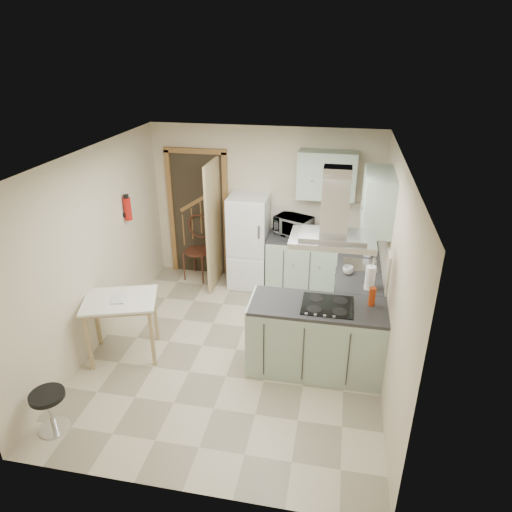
% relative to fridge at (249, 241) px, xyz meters
% --- Properties ---
extents(floor, '(4.20, 4.20, 0.00)m').
position_rel_fridge_xyz_m(floor, '(0.20, -1.80, -0.75)').
color(floor, '#C1B396').
rests_on(floor, ground).
extents(ceiling, '(4.20, 4.20, 0.00)m').
position_rel_fridge_xyz_m(ceiling, '(0.20, -1.80, 1.75)').
color(ceiling, silver).
rests_on(ceiling, back_wall).
extents(back_wall, '(3.60, 0.00, 3.60)m').
position_rel_fridge_xyz_m(back_wall, '(0.20, 0.30, 0.50)').
color(back_wall, beige).
rests_on(back_wall, floor).
extents(left_wall, '(0.00, 4.20, 4.20)m').
position_rel_fridge_xyz_m(left_wall, '(-1.60, -1.80, 0.50)').
color(left_wall, beige).
rests_on(left_wall, floor).
extents(right_wall, '(0.00, 4.20, 4.20)m').
position_rel_fridge_xyz_m(right_wall, '(2.00, -1.80, 0.50)').
color(right_wall, beige).
rests_on(right_wall, floor).
extents(doorway, '(1.10, 0.12, 2.10)m').
position_rel_fridge_xyz_m(doorway, '(-0.90, 0.27, 0.30)').
color(doorway, brown).
rests_on(doorway, floor).
extents(fridge, '(0.60, 0.60, 1.50)m').
position_rel_fridge_xyz_m(fridge, '(0.00, 0.00, 0.00)').
color(fridge, white).
rests_on(fridge, floor).
extents(counter_back, '(1.08, 0.60, 0.90)m').
position_rel_fridge_xyz_m(counter_back, '(0.86, 0.00, -0.30)').
color(counter_back, '#9EB2A0').
rests_on(counter_back, floor).
extents(counter_right, '(0.60, 1.95, 0.90)m').
position_rel_fridge_xyz_m(counter_right, '(1.70, -0.68, -0.30)').
color(counter_right, '#9EB2A0').
rests_on(counter_right, floor).
extents(splashback, '(1.68, 0.02, 0.50)m').
position_rel_fridge_xyz_m(splashback, '(1.16, 0.29, 0.40)').
color(splashback, beige).
rests_on(splashback, counter_back).
extents(wall_cabinet_back, '(0.85, 0.35, 0.70)m').
position_rel_fridge_xyz_m(wall_cabinet_back, '(1.15, 0.12, 1.10)').
color(wall_cabinet_back, '#9EB2A0').
rests_on(wall_cabinet_back, back_wall).
extents(wall_cabinet_right, '(0.35, 0.90, 0.70)m').
position_rel_fridge_xyz_m(wall_cabinet_right, '(1.82, -0.95, 1.10)').
color(wall_cabinet_right, '#9EB2A0').
rests_on(wall_cabinet_right, right_wall).
extents(peninsula, '(1.55, 0.65, 0.90)m').
position_rel_fridge_xyz_m(peninsula, '(1.22, -1.98, -0.30)').
color(peninsula, '#9EB2A0').
rests_on(peninsula, floor).
extents(hob, '(0.58, 0.50, 0.01)m').
position_rel_fridge_xyz_m(hob, '(1.32, -1.98, 0.16)').
color(hob, black).
rests_on(hob, peninsula).
extents(extractor_hood, '(0.90, 0.55, 0.10)m').
position_rel_fridge_xyz_m(extractor_hood, '(1.32, -1.98, 0.97)').
color(extractor_hood, silver).
rests_on(extractor_hood, ceiling).
extents(sink, '(0.45, 0.40, 0.01)m').
position_rel_fridge_xyz_m(sink, '(1.70, -0.85, 0.16)').
color(sink, silver).
rests_on(sink, counter_right).
extents(fire_extinguisher, '(0.10, 0.10, 0.32)m').
position_rel_fridge_xyz_m(fire_extinguisher, '(-1.54, -0.90, 0.75)').
color(fire_extinguisher, '#B2140F').
rests_on(fire_extinguisher, left_wall).
extents(drop_leaf_table, '(1.01, 0.88, 0.80)m').
position_rel_fridge_xyz_m(drop_leaf_table, '(-1.15, -2.14, -0.35)').
color(drop_leaf_table, tan).
rests_on(drop_leaf_table, floor).
extents(bentwood_chair, '(0.51, 0.51, 0.98)m').
position_rel_fridge_xyz_m(bentwood_chair, '(-0.87, 0.04, -0.26)').
color(bentwood_chair, '#441B16').
rests_on(bentwood_chair, floor).
extents(stool, '(0.45, 0.45, 0.46)m').
position_rel_fridge_xyz_m(stool, '(-1.34, -3.45, -0.52)').
color(stool, black).
rests_on(stool, floor).
extents(microwave, '(0.64, 0.55, 0.30)m').
position_rel_fridge_xyz_m(microwave, '(0.70, 0.05, 0.30)').
color(microwave, black).
rests_on(microwave, counter_back).
extents(kettle, '(0.18, 0.18, 0.22)m').
position_rel_fridge_xyz_m(kettle, '(1.37, -0.03, 0.26)').
color(kettle, white).
rests_on(kettle, counter_back).
extents(cereal_box, '(0.13, 0.19, 0.26)m').
position_rel_fridge_xyz_m(cereal_box, '(1.17, 0.07, 0.28)').
color(cereal_box, '#C95217').
rests_on(cereal_box, counter_back).
extents(soap_bottle, '(0.12, 0.12, 0.20)m').
position_rel_fridge_xyz_m(soap_bottle, '(1.81, -0.53, 0.25)').
color(soap_bottle, silver).
rests_on(soap_bottle, counter_right).
extents(paper_towel, '(0.13, 0.13, 0.31)m').
position_rel_fridge_xyz_m(paper_towel, '(1.80, -1.48, 0.30)').
color(paper_towel, white).
rests_on(paper_towel, counter_right).
extents(cup, '(0.14, 0.14, 0.10)m').
position_rel_fridge_xyz_m(cup, '(1.54, -1.14, 0.20)').
color(cup, white).
rests_on(cup, counter_right).
extents(red_bottle, '(0.10, 0.10, 0.22)m').
position_rel_fridge_xyz_m(red_bottle, '(1.81, -1.87, 0.26)').
color(red_bottle, '#AD350E').
rests_on(red_bottle, peninsula).
extents(book, '(0.21, 0.25, 0.10)m').
position_rel_fridge_xyz_m(book, '(-1.23, -2.18, 0.10)').
color(book, '#9A3433').
rests_on(book, drop_leaf_table).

